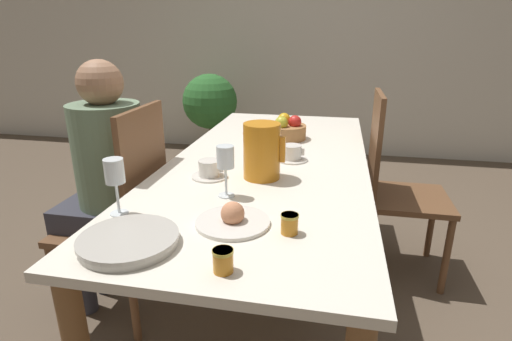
{
  "coord_description": "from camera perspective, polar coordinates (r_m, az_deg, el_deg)",
  "views": [
    {
      "loc": [
        0.28,
        -1.71,
        1.3
      ],
      "look_at": [
        0.0,
        -0.3,
        0.79
      ],
      "focal_mm": 28.0,
      "sensor_mm": 36.0,
      "label": 1
    }
  ],
  "objects": [
    {
      "name": "chair_person_side",
      "position": [
        1.89,
        -18.21,
        -5.83
      ],
      "size": [
        0.42,
        0.42,
        1.0
      ],
      "rotation": [
        0.0,
        0.0,
        1.57
      ],
      "color": "brown",
      "rests_on": "ground_plane"
    },
    {
      "name": "bread_plate",
      "position": [
        1.22,
        -3.44,
        -6.9
      ],
      "size": [
        0.23,
        0.23,
        0.07
      ],
      "color": "silver",
      "rests_on": "dining_table"
    },
    {
      "name": "chair_opposite",
      "position": [
        2.26,
        19.1,
        -1.79
      ],
      "size": [
        0.42,
        0.42,
        1.0
      ],
      "rotation": [
        0.0,
        0.0,
        -1.57
      ],
      "color": "brown",
      "rests_on": "ground_plane"
    },
    {
      "name": "teacup_near_person",
      "position": [
        1.6,
        -6.65,
        0.09
      ],
      "size": [
        0.15,
        0.15,
        0.07
      ],
      "color": "silver",
      "rests_on": "dining_table"
    },
    {
      "name": "jam_jar_red",
      "position": [
        0.99,
        -4.73,
        -12.55
      ],
      "size": [
        0.05,
        0.05,
        0.06
      ],
      "color": "#C67A1E",
      "rests_on": "dining_table"
    },
    {
      "name": "serving_tray",
      "position": [
        1.15,
        -17.72,
        -9.52
      ],
      "size": [
        0.27,
        0.27,
        0.03
      ],
      "color": "#B7B2A8",
      "rests_on": "dining_table"
    },
    {
      "name": "person_seated",
      "position": [
        1.9,
        -20.82,
        -0.01
      ],
      "size": [
        0.39,
        0.41,
        1.19
      ],
      "rotation": [
        0.0,
        0.0,
        1.57
      ],
      "color": "#33333D",
      "rests_on": "ground_plane"
    },
    {
      "name": "jam_jar_amber",
      "position": [
        1.16,
        4.82,
        -7.46
      ],
      "size": [
        0.05,
        0.05,
        0.06
      ],
      "color": "#C67A1E",
      "rests_on": "dining_table"
    },
    {
      "name": "wall_back",
      "position": [
        4.39,
        8.2,
        19.32
      ],
      "size": [
        10.0,
        0.06,
        2.6
      ],
      "color": "beige",
      "rests_on": "ground_plane"
    },
    {
      "name": "red_pitcher",
      "position": [
        1.56,
        0.84,
        2.83
      ],
      "size": [
        0.17,
        0.14,
        0.22
      ],
      "color": "orange",
      "rests_on": "dining_table"
    },
    {
      "name": "teacup_across",
      "position": [
        1.8,
        5.13,
        2.41
      ],
      "size": [
        0.15,
        0.15,
        0.07
      ],
      "color": "silver",
      "rests_on": "dining_table"
    },
    {
      "name": "dining_table",
      "position": [
        1.85,
        1.86,
        -1.11
      ],
      "size": [
        0.87,
        2.01,
        0.74
      ],
      "color": "silver",
      "rests_on": "ground_plane"
    },
    {
      "name": "potted_plant",
      "position": [
        4.02,
        -6.58,
        9.13
      ],
      "size": [
        0.54,
        0.54,
        0.9
      ],
      "color": "#A8603D",
      "rests_on": "ground_plane"
    },
    {
      "name": "wine_glass_water",
      "position": [
        1.31,
        -19.55,
        -0.48
      ],
      "size": [
        0.06,
        0.06,
        0.18
      ],
      "color": "white",
      "rests_on": "dining_table"
    },
    {
      "name": "ground_plane",
      "position": [
        2.16,
        1.66,
        -17.37
      ],
      "size": [
        20.0,
        20.0,
        0.0
      ],
      "primitive_type": "plane",
      "color": "brown"
    },
    {
      "name": "wine_glass_juice",
      "position": [
        1.37,
        -4.39,
        1.49
      ],
      "size": [
        0.06,
        0.06,
        0.18
      ],
      "color": "white",
      "rests_on": "dining_table"
    },
    {
      "name": "fruit_bowl",
      "position": [
        2.16,
        4.29,
        5.86
      ],
      "size": [
        0.22,
        0.22,
        0.13
      ],
      "color": "#9E6B3D",
      "rests_on": "dining_table"
    }
  ]
}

